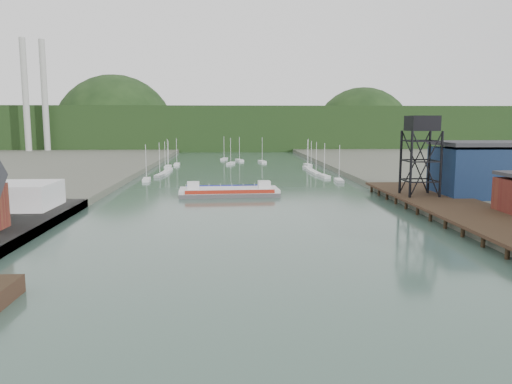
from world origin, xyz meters
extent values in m
plane|color=#314D44|center=(0.00, 0.00, 0.00)|extent=(600.00, 600.00, 0.00)
cube|color=black|center=(37.00, 45.00, 1.90)|extent=(14.00, 70.00, 0.50)
cylinder|color=black|center=(31.00, 45.00, 0.80)|extent=(0.60, 0.60, 2.20)
cylinder|color=black|center=(43.00, 45.00, 0.80)|extent=(0.60, 0.60, 2.20)
cube|color=silver|center=(-44.00, 50.00, 3.85)|extent=(18.00, 12.00, 4.50)
cylinder|color=black|center=(32.00, 55.00, 8.65)|extent=(0.50, 0.50, 13.00)
cylinder|color=black|center=(38.00, 55.00, 8.65)|extent=(0.50, 0.50, 13.00)
cylinder|color=black|center=(32.00, 61.00, 8.65)|extent=(0.50, 0.50, 13.00)
cylinder|color=black|center=(38.00, 61.00, 8.65)|extent=(0.50, 0.50, 13.00)
cube|color=black|center=(35.00, 58.00, 16.65)|extent=(5.50, 5.50, 3.00)
cube|color=#0B1934|center=(50.00, 60.00, 6.60)|extent=(20.00, 14.00, 10.00)
cube|color=#2D2D33|center=(50.00, 60.00, 12.50)|extent=(20.50, 14.50, 0.80)
cube|color=silver|center=(-27.54, 103.89, 0.35)|extent=(2.67, 7.65, 0.90)
cube|color=silver|center=(-25.28, 115.30, 0.35)|extent=(2.81, 7.67, 0.90)
cube|color=silver|center=(-24.71, 124.17, 0.35)|extent=(2.35, 7.59, 0.90)
cube|color=silver|center=(-24.81, 134.09, 0.35)|extent=(2.01, 7.50, 0.90)
cube|color=silver|center=(-26.64, 146.33, 0.35)|extent=(2.00, 7.50, 0.90)
cube|color=silver|center=(-24.32, 156.17, 0.35)|extent=(2.16, 7.54, 0.90)
cube|color=silver|center=(27.56, 99.03, 0.35)|extent=(2.53, 7.62, 0.90)
cube|color=silver|center=(25.46, 110.51, 0.35)|extent=(2.76, 7.67, 0.90)
cube|color=silver|center=(24.46, 119.29, 0.35)|extent=(2.22, 7.56, 0.90)
cube|color=silver|center=(24.27, 128.28, 0.35)|extent=(2.18, 7.54, 0.90)
cube|color=silver|center=(24.67, 139.38, 0.35)|extent=(2.46, 7.61, 0.90)
cube|color=silver|center=(26.78, 150.99, 0.35)|extent=(2.48, 7.61, 0.90)
cube|color=silver|center=(-3.16, 160.00, 0.35)|extent=(3.78, 7.76, 0.90)
cube|color=silver|center=(10.04, 168.00, 0.35)|extent=(3.31, 7.74, 0.90)
cube|color=silver|center=(0.66, 176.00, 0.35)|extent=(3.76, 7.76, 0.90)
cube|color=silver|center=(-6.11, 184.00, 0.35)|extent=(3.40, 7.74, 0.90)
cylinder|color=#AFB0AB|center=(-110.00, 230.00, 30.00)|extent=(3.20, 3.20, 60.00)
cylinder|color=#AFB0AB|center=(-102.00, 235.00, 30.00)|extent=(3.20, 3.20, 60.00)
cube|color=black|center=(0.00, 300.00, 12.00)|extent=(500.00, 120.00, 28.00)
sphere|color=black|center=(-80.00, 300.00, 8.00)|extent=(80.00, 80.00, 80.00)
sphere|color=black|center=(90.00, 310.00, 6.00)|extent=(70.00, 70.00, 70.00)
cube|color=#4E4D50|center=(-3.66, 74.09, 0.46)|extent=(23.27, 10.39, 0.91)
cube|color=silver|center=(-3.66, 74.09, 1.28)|extent=(23.27, 10.39, 0.73)
cube|color=#AF2414|center=(-3.40, 69.50, 1.46)|extent=(20.03, 1.27, 0.82)
cube|color=navy|center=(-3.92, 78.69, 1.46)|extent=(20.03, 1.27, 0.82)
cube|color=silver|center=(-11.85, 73.63, 2.37)|extent=(2.89, 2.89, 1.82)
cube|color=silver|center=(4.53, 74.56, 2.37)|extent=(2.89, 2.89, 1.82)
camera|label=1|loc=(-3.30, -40.51, 16.92)|focal=35.00mm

